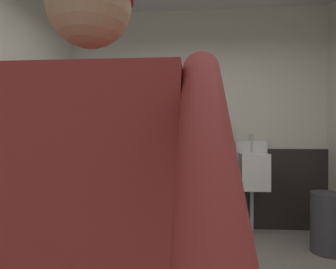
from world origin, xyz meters
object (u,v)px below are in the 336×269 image
object	(u,v)px
urinal_left	(193,170)
person	(88,238)
urinal_middle	(253,171)
trash_bin	(328,223)

from	to	relation	value
urinal_left	person	size ratio (longest dim) A/B	0.73
urinal_left	person	bearing A→B (deg)	-95.27
urinal_left	urinal_middle	world-z (taller)	same
urinal_left	trash_bin	bearing A→B (deg)	-22.03
person	trash_bin	bearing A→B (deg)	55.61
urinal_left	trash_bin	world-z (taller)	urinal_left
urinal_left	urinal_middle	distance (m)	0.75
person	trash_bin	xyz separation A→B (m)	(1.67, 2.45, -0.68)
urinal_middle	trash_bin	bearing A→B (deg)	-41.15
urinal_left	trash_bin	xyz separation A→B (m)	(1.40, -0.57, -0.46)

